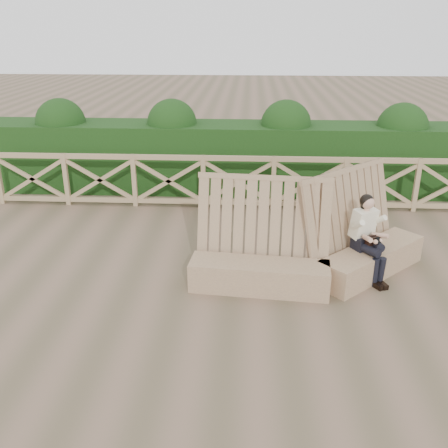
{
  "coord_description": "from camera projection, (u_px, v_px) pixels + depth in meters",
  "views": [
    {
      "loc": [
        0.24,
        -6.22,
        3.63
      ],
      "look_at": [
        -0.12,
        0.4,
        0.9
      ],
      "focal_mm": 40.0,
      "sensor_mm": 36.0,
      "label": 1
    }
  ],
  "objects": [
    {
      "name": "woman",
      "position": [
        368.0,
        234.0,
        7.37
      ],
      "size": [
        0.57,
        0.79,
        1.28
      ],
      "rotation": [
        0.0,
        0.0,
        0.53
      ],
      "color": "black",
      "rests_on": "ground"
    },
    {
      "name": "guardrail",
      "position": [
        238.0,
        182.0,
        10.16
      ],
      "size": [
        10.1,
        0.09,
        1.1
      ],
      "color": "#977F58",
      "rests_on": "ground"
    },
    {
      "name": "hedge",
      "position": [
        240.0,
        158.0,
        11.19
      ],
      "size": [
        12.0,
        1.2,
        1.5
      ],
      "primitive_type": "cube",
      "color": "black",
      "rests_on": "ground"
    },
    {
      "name": "bench",
      "position": [
        315.0,
        255.0,
        7.4
      ],
      "size": [
        3.62,
        1.96,
        1.56
      ],
      "rotation": [
        0.0,
        0.0,
        0.33
      ],
      "color": "#806349",
      "rests_on": "ground"
    },
    {
      "name": "ground",
      "position": [
        231.0,
        293.0,
        7.14
      ],
      "size": [
        60.0,
        60.0,
        0.0
      ],
      "primitive_type": "plane",
      "color": "brown",
      "rests_on": "ground"
    }
  ]
}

